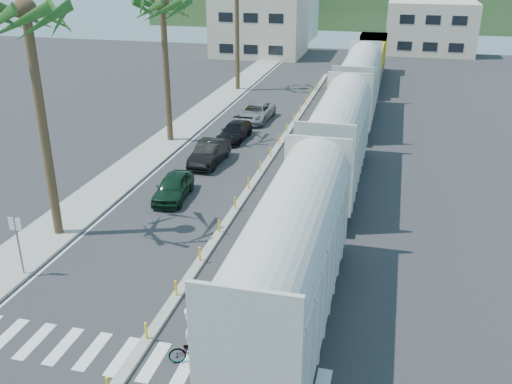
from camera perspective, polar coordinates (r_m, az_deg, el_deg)
ground at (r=23.16m, az=-9.80°, el=-13.06°), size 140.00×140.00×0.00m
sidewalk at (r=47.09m, az=-7.40°, el=6.24°), size 3.00×90.00×0.15m
rails at (r=47.02m, az=9.60°, el=6.03°), size 1.56×100.00×0.06m
median at (r=40.11m, az=1.43°, el=3.45°), size 0.45×60.00×0.85m
crosswalk at (r=21.74m, az=-11.95°, el=-15.99°), size 14.00×2.20×0.01m
lane_markings at (r=45.25m, az=0.17°, el=5.65°), size 9.42×90.00×0.01m
freight_train at (r=40.19m, az=9.05°, el=7.43°), size 3.00×60.94×5.85m
street_sign at (r=27.05m, az=-22.76°, el=-4.17°), size 0.60×0.08×3.00m
buildings at (r=90.25m, az=4.85°, el=17.12°), size 38.00×27.00×10.00m
car_lead at (r=33.75m, az=-8.28°, el=0.51°), size 2.50×4.60×1.46m
car_second at (r=39.11m, az=-4.65°, el=3.94°), size 1.89×4.80×1.55m
car_third at (r=44.09m, az=-2.16°, el=6.05°), size 2.31×4.71×1.31m
car_rear at (r=49.21m, az=-0.04°, el=7.96°), size 2.97×5.50×1.46m
cyclist at (r=20.91m, az=-6.28°, el=-14.96°), size 1.91×2.27×2.22m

